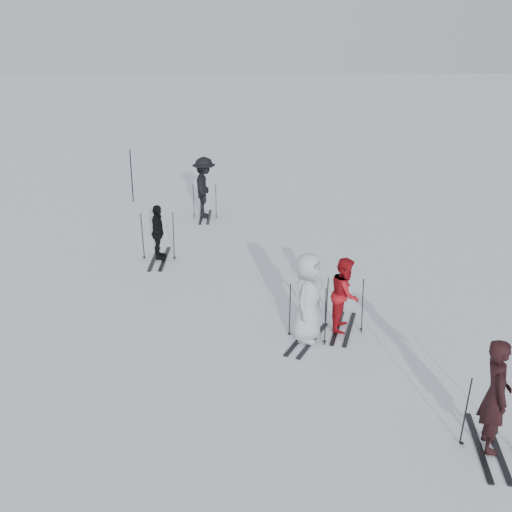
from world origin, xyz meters
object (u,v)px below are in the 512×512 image
at_px(skier_grey, 308,299).
at_px(piste_marker, 132,176).
at_px(skier_red, 345,295).
at_px(skier_near_dark, 495,397).
at_px(skier_uphill_far, 204,188).
at_px(skier_uphill_left, 158,233).

bearing_deg(skier_grey, piste_marker, 52.53).
bearing_deg(skier_red, skier_grey, 135.17).
height_order(skier_red, piste_marker, piste_marker).
distance_m(skier_red, piste_marker, 11.61).
distance_m(skier_near_dark, skier_uphill_far, 12.98).
distance_m(skier_near_dark, piste_marker, 15.88).
xyz_separation_m(skier_near_dark, skier_uphill_far, (-4.93, 12.01, 0.07)).
distance_m(skier_near_dark, skier_uphill_left, 10.17).
bearing_deg(skier_uphill_left, skier_near_dark, -142.58).
xyz_separation_m(skier_uphill_left, skier_uphill_far, (1.06, 3.79, 0.23)).
bearing_deg(skier_near_dark, skier_red, 29.88).
xyz_separation_m(skier_near_dark, skier_red, (-1.62, 4.00, -0.12)).
relative_size(skier_red, skier_grey, 0.85).
relative_size(skier_near_dark, skier_uphill_far, 0.93).
distance_m(skier_uphill_left, piste_marker, 5.96).
bearing_deg(skier_uphill_left, skier_red, -132.66).
distance_m(skier_grey, piste_marker, 11.61).
bearing_deg(skier_uphill_left, skier_grey, -141.45).
bearing_deg(skier_near_dark, piste_marker, 36.34).
xyz_separation_m(skier_near_dark, skier_uphill_left, (-5.99, 8.22, -0.17)).
xyz_separation_m(skier_near_dark, piste_marker, (-7.58, 13.96, 0.01)).
distance_m(skier_grey, skier_uphill_left, 5.87).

